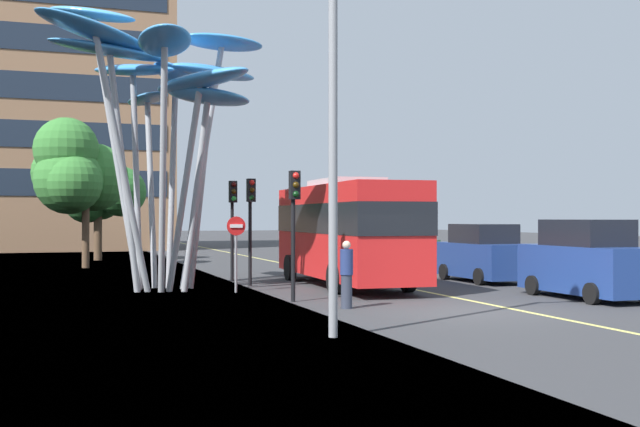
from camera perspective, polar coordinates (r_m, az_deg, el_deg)
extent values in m
cube|color=#38383A|center=(20.36, 10.51, -7.12)|extent=(120.00, 240.00, 0.10)
cube|color=#E0D666|center=(21.07, 13.83, -6.76)|extent=(0.16, 144.00, 0.01)
cube|color=red|center=(27.21, 1.86, -1.27)|extent=(2.86, 9.66, 3.10)
cube|color=black|center=(27.20, 1.86, -0.36)|extent=(2.89, 9.76, 0.99)
cube|color=yellow|center=(31.73, -0.81, 1.13)|extent=(1.35, 0.16, 0.36)
cube|color=#B2B2B7|center=(27.23, 1.86, 2.25)|extent=(1.98, 3.42, 0.24)
cylinder|color=black|center=(30.46, 2.31, -3.84)|extent=(0.32, 0.97, 0.96)
cylinder|color=black|center=(29.77, -2.17, -3.93)|extent=(0.32, 0.97, 0.96)
cylinder|color=black|center=(25.24, 6.39, -4.58)|extent=(0.32, 0.97, 0.96)
cylinder|color=black|center=(24.40, 1.06, -4.73)|extent=(0.32, 0.97, 0.96)
cylinder|color=#9EA0A5|center=(26.68, -8.49, 3.56)|extent=(1.63, 0.59, 8.35)
ellipsoid|color=#388EDB|center=(27.57, -7.09, 12.17)|extent=(3.29, 2.26, 0.49)
cylinder|color=#9EA0A5|center=(26.91, -8.53, 2.48)|extent=(1.10, 0.61, 7.37)
ellipsoid|color=#4299E0|center=(27.58, -7.72, 10.10)|extent=(3.63, 2.67, 0.67)
cylinder|color=#9EA0A5|center=(27.14, -10.64, 2.39)|extent=(0.60, 0.91, 7.29)
ellipsoid|color=#4299E0|center=(27.89, -10.39, 9.84)|extent=(2.45, 3.11, 0.81)
cylinder|color=#9EA0A5|center=(27.59, -12.13, 1.57)|extent=(0.32, 1.56, 6.57)
ellipsoid|color=#4CA3E5|center=(28.54, -12.39, 8.09)|extent=(1.53, 4.03, 0.46)
cylinder|color=#9EA0A5|center=(27.11, -13.14, 2.48)|extent=(0.48, 0.63, 7.36)
ellipsoid|color=#388EDB|center=(27.70, -13.39, 10.07)|extent=(3.10, 4.26, 0.94)
cylinder|color=#9EA0A5|center=(26.60, -14.58, 4.34)|extent=(1.69, 0.90, 9.06)
ellipsoid|color=#4CA3E5|center=(27.60, -16.14, 13.67)|extent=(3.14, 2.23, 0.77)
cylinder|color=#9EA0A5|center=(25.45, -14.03, 2.88)|extent=(1.15, 0.64, 7.57)
ellipsoid|color=#4CA3E5|center=(25.72, -14.99, 11.33)|extent=(4.11, 2.66, 0.48)
cylinder|color=#9EA0A5|center=(25.06, -14.12, 3.36)|extent=(1.96, 1.46, 7.97)
ellipsoid|color=#4299E0|center=(24.99, -15.97, 12.56)|extent=(4.20, 3.59, 0.91)
cylinder|color=#9EA0A5|center=(24.57, -11.30, 3.00)|extent=(0.37, 2.13, 7.61)
ellipsoid|color=#4299E0|center=(24.13, -11.17, 12.13)|extent=(1.78, 3.04, 0.70)
cylinder|color=#9EA0A5|center=(25.00, -9.76, 1.81)|extent=(1.02, 1.71, 6.62)
ellipsoid|color=#4299E0|center=(24.69, -8.61, 9.51)|extent=(3.22, 4.33, 0.75)
cylinder|color=#9EA0A5|center=(25.26, -8.96, 1.35)|extent=(0.93, 0.90, 6.21)
ellipsoid|color=#4CA3E5|center=(25.29, -8.11, 8.38)|extent=(3.22, 3.16, 1.01)
cylinder|color=black|center=(22.15, -1.96, -1.67)|extent=(0.12, 0.12, 3.68)
cube|color=black|center=(22.03, -1.85, 2.07)|extent=(0.28, 0.24, 0.80)
sphere|color=red|center=(21.91, -1.75, 2.76)|extent=(0.18, 0.18, 0.18)
sphere|color=#3A2707|center=(21.90, -1.75, 2.08)|extent=(0.18, 0.18, 0.18)
sphere|color=black|center=(21.89, -1.75, 1.40)|extent=(0.18, 0.18, 0.18)
cylinder|color=black|center=(27.38, -5.08, -1.37)|extent=(0.12, 0.12, 3.71)
cube|color=black|center=(27.26, -5.01, 1.69)|extent=(0.28, 0.24, 0.80)
sphere|color=red|center=(27.14, -4.94, 2.24)|extent=(0.18, 0.18, 0.18)
sphere|color=#3A2707|center=(27.13, -4.94, 1.70)|extent=(0.18, 0.18, 0.18)
sphere|color=black|center=(27.12, -4.94, 1.15)|extent=(0.18, 0.18, 0.18)
cylinder|color=black|center=(29.39, -6.37, -1.28)|extent=(0.12, 0.12, 3.72)
cube|color=black|center=(29.27, -6.31, 1.58)|extent=(0.28, 0.24, 0.80)
sphere|color=#390706|center=(29.15, -6.26, 2.10)|extent=(0.18, 0.18, 0.18)
sphere|color=#3A2707|center=(29.14, -6.26, 1.59)|extent=(0.18, 0.18, 0.18)
sphere|color=green|center=(29.13, -6.26, 1.08)|extent=(0.18, 0.18, 0.18)
cube|color=navy|center=(24.34, 18.70, -3.83)|extent=(1.76, 4.47, 1.36)
cube|color=black|center=(24.30, 18.70, -1.32)|extent=(1.62, 2.46, 0.77)
cylinder|color=black|center=(26.01, 18.38, -4.84)|extent=(0.20, 0.60, 0.60)
cylinder|color=black|center=(24.99, 15.16, -5.03)|extent=(0.20, 0.60, 0.60)
cylinder|color=black|center=(22.76, 19.08, -5.50)|extent=(0.20, 0.60, 0.60)
cube|color=navy|center=(29.69, 11.72, -3.31)|extent=(1.83, 4.18, 1.24)
cube|color=black|center=(29.66, 11.72, -1.43)|extent=(1.68, 2.30, 0.71)
cylinder|color=black|center=(31.30, 11.96, -4.07)|extent=(0.20, 0.60, 0.60)
cylinder|color=black|center=(30.41, 8.99, -4.19)|extent=(0.20, 0.60, 0.60)
cylinder|color=black|center=(29.11, 14.58, -4.36)|extent=(0.20, 0.60, 0.60)
cylinder|color=black|center=(28.15, 11.47, -4.50)|extent=(0.20, 0.60, 0.60)
cube|color=#2D5138|center=(36.13, 5.97, -2.80)|extent=(1.89, 3.88, 1.21)
cube|color=black|center=(36.10, 5.97, -1.20)|extent=(1.74, 2.14, 0.80)
cylinder|color=black|center=(37.65, 6.51, -3.43)|extent=(0.20, 0.60, 0.60)
cylinder|color=black|center=(36.88, 3.84, -3.50)|extent=(0.20, 0.60, 0.60)
cylinder|color=black|center=(35.49, 8.17, -3.62)|extent=(0.20, 0.60, 0.60)
cylinder|color=black|center=(34.67, 5.38, -3.71)|extent=(0.20, 0.60, 0.60)
cylinder|color=gray|center=(15.70, 0.95, 5.97)|extent=(0.18, 0.18, 8.17)
cylinder|color=brown|center=(38.56, -16.59, -1.67)|extent=(0.34, 0.34, 2.86)
sphere|color=#387A33|center=(37.60, -17.44, 2.17)|extent=(2.57, 2.57, 2.57)
sphere|color=#387A33|center=(39.48, -16.04, 2.54)|extent=(3.27, 3.27, 3.27)
sphere|color=#387A33|center=(38.22, -17.72, 2.31)|extent=(3.16, 3.16, 3.16)
sphere|color=#387A33|center=(39.48, -18.16, 2.81)|extent=(2.84, 2.84, 2.84)
sphere|color=#387A33|center=(38.49, -17.88, 4.44)|extent=(2.98, 2.98, 2.98)
cylinder|color=brown|center=(45.18, -15.77, -1.59)|extent=(0.45, 0.45, 2.66)
sphere|color=#2D6B2D|center=(45.74, -15.65, 1.21)|extent=(2.65, 2.65, 2.65)
sphere|color=#2D6B2D|center=(44.58, -14.19, 1.54)|extent=(2.75, 2.75, 2.75)
sphere|color=#2D6B2D|center=(45.39, -16.54, 0.90)|extent=(2.48, 2.48, 2.48)
cylinder|color=#2D3342|center=(20.59, 1.93, -5.67)|extent=(0.29, 0.29, 0.88)
cylinder|color=navy|center=(20.53, 1.93, -3.52)|extent=(0.34, 0.34, 0.67)
sphere|color=beige|center=(20.51, 1.93, -2.29)|extent=(0.22, 0.22, 0.22)
cylinder|color=gray|center=(25.04, -6.10, -2.96)|extent=(0.08, 0.08, 2.40)
cylinder|color=red|center=(24.98, -6.09, -0.90)|extent=(0.60, 0.03, 0.60)
cube|color=white|center=(24.95, -6.07, -0.90)|extent=(0.40, 0.04, 0.11)
cube|color=#936B4C|center=(62.81, -21.80, 6.51)|extent=(23.32, 12.23, 19.54)
cube|color=#1E2838|center=(56.29, -22.14, 2.14)|extent=(21.92, 0.08, 1.82)
cube|color=#1E2838|center=(56.52, -22.13, 5.44)|extent=(21.92, 0.08, 1.82)
cube|color=#1E2838|center=(56.94, -22.12, 8.70)|extent=(21.92, 0.08, 1.82)
cube|color=#1E2838|center=(57.53, -22.12, 11.90)|extent=(21.92, 0.08, 1.82)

